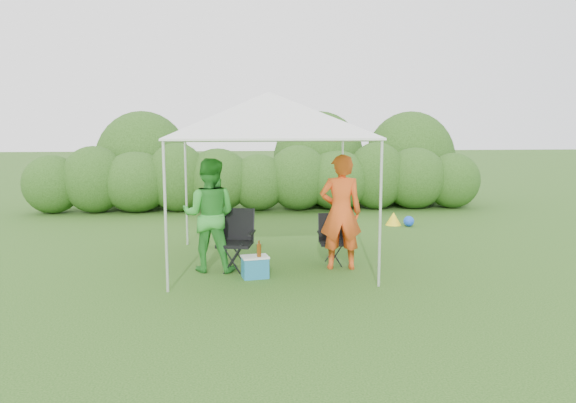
{
  "coord_description": "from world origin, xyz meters",
  "views": [
    {
      "loc": [
        -0.47,
        -8.69,
        2.38
      ],
      "look_at": [
        0.31,
        0.4,
        1.05
      ],
      "focal_mm": 35.0,
      "sensor_mm": 36.0,
      "label": 1
    }
  ],
  "objects": [
    {
      "name": "man",
      "position": [
        1.12,
        0.03,
        0.92
      ],
      "size": [
        0.7,
        0.49,
        1.85
      ],
      "primitive_type": "imported",
      "rotation": [
        0.0,
        0.0,
        3.07
      ],
      "color": "#E64E1A",
      "rests_on": "ground"
    },
    {
      "name": "chair_left",
      "position": [
        -0.55,
        0.15,
        0.55
      ],
      "size": [
        0.68,
        0.63,
        0.96
      ],
      "rotation": [
        0.0,
        0.0,
        -0.2
      ],
      "color": "black",
      "rests_on": "ground"
    },
    {
      "name": "woman",
      "position": [
        -0.96,
        0.09,
        0.89
      ],
      "size": [
        0.97,
        0.81,
        1.79
      ],
      "primitive_type": "imported",
      "rotation": [
        0.0,
        0.0,
        2.97
      ],
      "color": "green",
      "rests_on": "ground"
    },
    {
      "name": "chair_right",
      "position": [
        1.06,
        0.38,
        0.47
      ],
      "size": [
        0.53,
        0.48,
        0.83
      ],
      "rotation": [
        0.0,
        0.0,
        -0.03
      ],
      "color": "black",
      "rests_on": "ground"
    },
    {
      "name": "ground",
      "position": [
        0.0,
        0.0,
        0.0
      ],
      "size": [
        70.0,
        70.0,
        0.0
      ],
      "primitive_type": "plane",
      "color": "#355F1E"
    },
    {
      "name": "bottle",
      "position": [
        -0.2,
        -0.43,
        0.46
      ],
      "size": [
        0.07,
        0.07,
        0.25
      ],
      "primitive_type": "cylinder",
      "color": "#592D0C",
      "rests_on": "cooler"
    },
    {
      "name": "hedge",
      "position": [
        0.0,
        6.0,
        0.82
      ],
      "size": [
        12.04,
        1.53,
        1.8
      ],
      "color": "#2E581B",
      "rests_on": "ground"
    },
    {
      "name": "canopy",
      "position": [
        0.0,
        0.5,
        2.46
      ],
      "size": [
        3.1,
        3.1,
        2.83
      ],
      "color": "silver",
      "rests_on": "ground"
    },
    {
      "name": "lawn_toy",
      "position": [
        3.08,
        3.61,
        0.14
      ],
      "size": [
        0.59,
        0.5,
        0.3
      ],
      "color": "yellow",
      "rests_on": "ground"
    },
    {
      "name": "cooler",
      "position": [
        -0.26,
        -0.39,
        0.17
      ],
      "size": [
        0.45,
        0.36,
        0.34
      ],
      "rotation": [
        0.0,
        0.0,
        0.19
      ],
      "color": "teal",
      "rests_on": "ground"
    }
  ]
}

